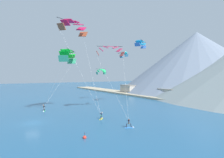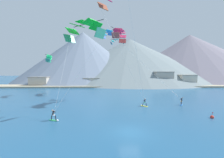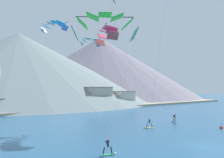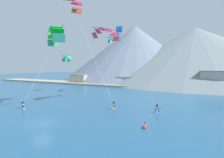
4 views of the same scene
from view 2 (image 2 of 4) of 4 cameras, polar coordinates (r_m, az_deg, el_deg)
ground_plane at (r=19.33m, az=6.85°, el=-19.47°), size 400.00×400.00×0.00m
kitesurfer_near_lead at (r=36.23m, az=24.92°, el=-8.08°), size 1.22×1.71×1.76m
kitesurfer_near_trail at (r=32.40m, az=11.96°, el=-9.29°), size 1.52×1.51×1.65m
kitesurfer_mid_center at (r=24.43m, az=-21.04°, el=-13.45°), size 1.75×1.08×1.76m
parafoil_kite_near_lead at (r=37.13m, az=3.16°, el=16.64°), size 15.09×7.92×15.84m
parafoil_kite_mid_center at (r=28.72m, az=-10.78°, el=18.31°), size 8.22×8.50×14.86m
parafoil_kite_distant_high_outer at (r=50.99m, az=-1.93°, el=17.11°), size 4.37×6.13×2.14m
parafoil_kite_distant_low_drift at (r=41.36m, az=2.11°, el=14.31°), size 3.89×1.81×1.56m
parafoil_kite_distant_mid_solo at (r=48.64m, az=-22.87°, el=7.49°), size 2.62×4.81×2.22m
race_marker_buoy at (r=28.87m, az=33.83°, el=-11.95°), size 0.56×0.56×1.02m
shoreline_strip at (r=68.56m, az=0.94°, el=-2.69°), size 180.00×10.00×0.70m
shore_building_harbour_front at (r=74.78m, az=18.83°, el=0.04°), size 8.43×6.27×6.94m
shore_building_promenade_mid at (r=72.60m, az=-7.66°, el=-1.09°), size 8.02×4.31×3.94m
shore_building_quay_east at (r=77.01m, az=-25.88°, el=-0.92°), size 8.47×4.96×4.53m
shore_building_quay_west at (r=78.72m, az=26.62°, el=-0.50°), size 7.11×5.61×5.50m
mountain_peak_west_ridge at (r=112.39m, az=-10.87°, el=8.40°), size 91.48×91.48×35.25m
mountain_peak_central_summit at (r=123.40m, az=6.73°, el=7.37°), size 126.94×126.94×32.67m
mountain_peak_east_shoulder at (r=142.64m, az=27.32°, el=7.40°), size 121.14×121.14×37.26m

